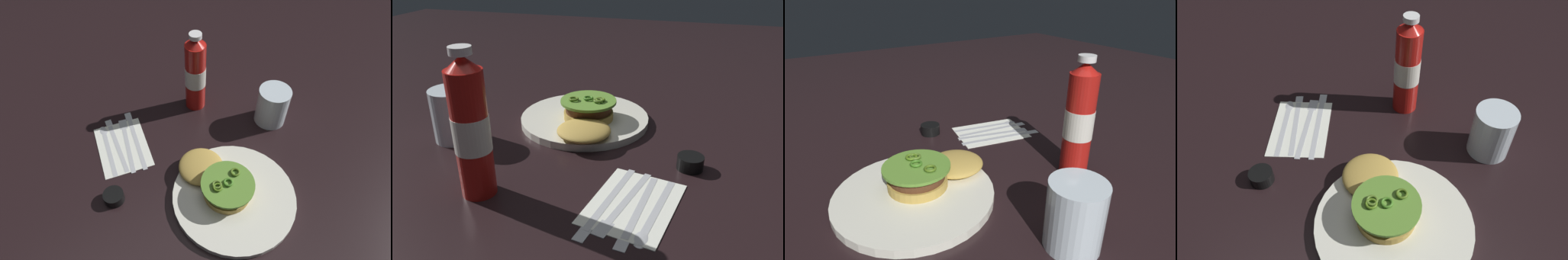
# 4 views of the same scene
# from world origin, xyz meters

# --- Properties ---
(ground_plane) EXTENTS (3.00, 3.00, 0.00)m
(ground_plane) POSITION_xyz_m (0.00, 0.00, 0.00)
(ground_plane) COLOR black
(dinner_plate) EXTENTS (0.30, 0.30, 0.02)m
(dinner_plate) POSITION_xyz_m (-0.08, 0.02, 0.01)
(dinner_plate) COLOR silver
(dinner_plate) RESTS_ON ground_plane
(burger_sandwich) EXTENTS (0.21, 0.14, 0.05)m
(burger_sandwich) POSITION_xyz_m (-0.04, 0.04, 0.04)
(burger_sandwich) COLOR gold
(burger_sandwich) RESTS_ON dinner_plate
(ketchup_bottle) EXTENTS (0.06, 0.06, 0.25)m
(ketchup_bottle) POSITION_xyz_m (0.24, -0.06, 0.12)
(ketchup_bottle) COLOR red
(ketchup_bottle) RESTS_ON ground_plane
(water_glass) EXTENTS (0.09, 0.09, 0.11)m
(water_glass) POSITION_xyz_m (0.08, -0.22, 0.06)
(water_glass) COLOR silver
(water_glass) RESTS_ON ground_plane
(condiment_cup) EXTENTS (0.05, 0.05, 0.03)m
(condiment_cup) POSITION_xyz_m (0.06, 0.27, 0.01)
(condiment_cup) COLOR black
(condiment_cup) RESTS_ON ground_plane
(napkin) EXTENTS (0.20, 0.16, 0.00)m
(napkin) POSITION_xyz_m (0.20, 0.19, 0.00)
(napkin) COLOR white
(napkin) RESTS_ON ground_plane
(butter_knife) EXTENTS (0.21, 0.05, 0.00)m
(butter_knife) POSITION_xyz_m (0.22, 0.15, 0.00)
(butter_knife) COLOR silver
(butter_knife) RESTS_ON napkin
(fork_utensil) EXTENTS (0.19, 0.06, 0.00)m
(fork_utensil) POSITION_xyz_m (0.22, 0.18, 0.00)
(fork_utensil) COLOR silver
(fork_utensil) RESTS_ON napkin
(steak_knife) EXTENTS (0.20, 0.04, 0.00)m
(steak_knife) POSITION_xyz_m (0.23, 0.20, 0.00)
(steak_knife) COLOR silver
(steak_knife) RESTS_ON napkin
(spoon_utensil) EXTENTS (0.18, 0.05, 0.00)m
(spoon_utensil) POSITION_xyz_m (0.24, 0.23, 0.00)
(spoon_utensil) COLOR silver
(spoon_utensil) RESTS_ON napkin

